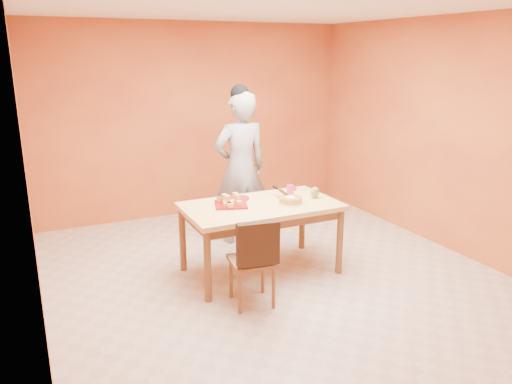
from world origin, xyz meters
name	(u,v)px	position (x,y,z in m)	size (l,w,h in m)	color
floor	(275,276)	(0.00, 0.00, 0.00)	(5.00, 5.00, 0.00)	beige
ceiling	(278,5)	(0.00, 0.00, 2.70)	(5.00, 5.00, 0.00)	white
wall_back	(195,120)	(0.00, 2.50, 1.35)	(4.50, 4.50, 0.00)	orange
wall_left	(26,174)	(-2.25, 0.00, 1.35)	(5.00, 5.00, 0.00)	orange
wall_right	(447,135)	(2.25, 0.00, 1.35)	(5.00, 5.00, 0.00)	orange
dining_table	(261,213)	(-0.08, 0.18, 0.67)	(1.60, 0.90, 0.76)	#F0D77D
dining_chair	(253,259)	(-0.46, -0.43, 0.45)	(0.45, 0.52, 0.87)	brown
pastry_pile	(231,199)	(-0.37, 0.28, 0.83)	(0.29, 0.29, 0.10)	#E9B163
person	(241,168)	(0.11, 1.13, 0.92)	(0.67, 0.44, 1.85)	gray
pastry_platter	(231,204)	(-0.37, 0.28, 0.77)	(0.32, 0.32, 0.02)	maroon
red_dinner_plate	(238,198)	(-0.22, 0.46, 0.77)	(0.25, 0.25, 0.02)	maroon
white_cake_plate	(290,203)	(0.21, 0.06, 0.77)	(0.29, 0.29, 0.01)	white
sponge_cake	(291,200)	(0.21, 0.06, 0.80)	(0.24, 0.24, 0.06)	gold
cake_server	(283,193)	(0.22, 0.24, 0.83)	(0.05, 0.26, 0.01)	silver
egg_ornament	(315,192)	(0.55, 0.14, 0.82)	(0.10, 0.08, 0.12)	olive
magenta_glass	(290,190)	(0.37, 0.35, 0.82)	(0.08, 0.08, 0.11)	#DD217B
checker_tin	(292,189)	(0.50, 0.53, 0.77)	(0.09, 0.09, 0.03)	#371F0F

